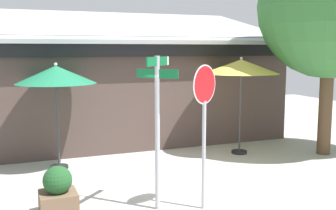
{
  "coord_description": "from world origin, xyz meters",
  "views": [
    {
      "loc": [
        -3.59,
        -8.18,
        2.96
      ],
      "look_at": [
        0.08,
        1.2,
        1.6
      ],
      "focal_mm": 44.35,
      "sensor_mm": 36.0,
      "label": 1
    }
  ],
  "objects_px": {
    "street_sign_post": "(157,117)",
    "patio_umbrella_forest_green_left": "(56,76)",
    "sidewalk_planter": "(58,193)",
    "stop_sign": "(204,111)",
    "patio_umbrella_mustard_center": "(241,67)"
  },
  "relations": [
    {
      "from": "street_sign_post",
      "to": "patio_umbrella_forest_green_left",
      "type": "bearing_deg",
      "value": 112.65
    },
    {
      "from": "street_sign_post",
      "to": "sidewalk_planter",
      "type": "xyz_separation_m",
      "value": [
        -1.76,
        0.38,
        -1.34
      ]
    },
    {
      "from": "patio_umbrella_forest_green_left",
      "to": "sidewalk_planter",
      "type": "height_order",
      "value": "patio_umbrella_forest_green_left"
    },
    {
      "from": "sidewalk_planter",
      "to": "street_sign_post",
      "type": "bearing_deg",
      "value": -12.04
    },
    {
      "from": "sidewalk_planter",
      "to": "stop_sign",
      "type": "bearing_deg",
      "value": -14.77
    },
    {
      "from": "street_sign_post",
      "to": "sidewalk_planter",
      "type": "distance_m",
      "value": 2.25
    },
    {
      "from": "stop_sign",
      "to": "street_sign_post",
      "type": "bearing_deg",
      "value": 159.47
    },
    {
      "from": "patio_umbrella_mustard_center",
      "to": "sidewalk_planter",
      "type": "relative_size",
      "value": 3.04
    },
    {
      "from": "stop_sign",
      "to": "patio_umbrella_mustard_center",
      "type": "distance_m",
      "value": 4.4
    },
    {
      "from": "stop_sign",
      "to": "patio_umbrella_forest_green_left",
      "type": "height_order",
      "value": "stop_sign"
    },
    {
      "from": "street_sign_post",
      "to": "stop_sign",
      "type": "height_order",
      "value": "street_sign_post"
    },
    {
      "from": "patio_umbrella_mustard_center",
      "to": "sidewalk_planter",
      "type": "xyz_separation_m",
      "value": [
        -5.35,
        -2.67,
        -2.05
      ]
    },
    {
      "from": "stop_sign",
      "to": "patio_umbrella_mustard_center",
      "type": "bearing_deg",
      "value": 50.14
    },
    {
      "from": "patio_umbrella_forest_green_left",
      "to": "patio_umbrella_mustard_center",
      "type": "distance_m",
      "value": 5.0
    },
    {
      "from": "patio_umbrella_forest_green_left",
      "to": "sidewalk_planter",
      "type": "bearing_deg",
      "value": -97.02
    }
  ]
}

